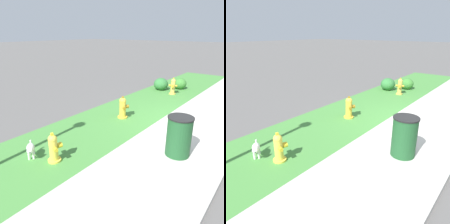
{
  "view_description": "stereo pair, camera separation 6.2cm",
  "coord_description": "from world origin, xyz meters",
  "views": [
    {
      "loc": [
        -6.46,
        -1.75,
        2.72
      ],
      "look_at": [
        -1.53,
        2.14,
        0.4
      ],
      "focal_mm": 35.0,
      "sensor_mm": 36.0,
      "label": 1
    },
    {
      "loc": [
        -6.42,
        -1.8,
        2.72
      ],
      "look_at": [
        -1.53,
        2.14,
        0.4
      ],
      "focal_mm": 35.0,
      "sensor_mm": 36.0,
      "label": 2
    }
  ],
  "objects": [
    {
      "name": "fire_hydrant_across_street",
      "position": [
        -3.96,
        1.85,
        0.33
      ],
      "size": [
        0.35,
        0.38,
        0.69
      ],
      "rotation": [
        0.0,
        0.0,
        4.41
      ],
      "color": "yellow",
      "rests_on": "ground"
    },
    {
      "name": "shrub_bush_mid_verge",
      "position": [
        3.3,
        2.89,
        0.29
      ],
      "size": [
        0.69,
        0.69,
        0.59
      ],
      "color": "#337538",
      "rests_on": "ground"
    },
    {
      "name": "fire_hydrant_near_corner",
      "position": [
        -0.89,
        2.19,
        0.36
      ],
      "size": [
        0.37,
        0.37,
        0.75
      ],
      "rotation": [
        0.0,
        0.0,
        4.1
      ],
      "color": "gold",
      "rests_on": "ground"
    },
    {
      "name": "sidewalk_pavement",
      "position": [
        0.0,
        0.0,
        0.01
      ],
      "size": [
        18.0,
        2.21,
        0.01
      ],
      "primitive_type": "cube",
      "color": "#BCB7AD",
      "rests_on": "ground"
    },
    {
      "name": "ground_plane",
      "position": [
        0.0,
        0.0,
        0.0
      ],
      "size": [
        120.0,
        120.0,
        0.0
      ],
      "primitive_type": "plane",
      "color": "#5B5956"
    },
    {
      "name": "small_white_dog",
      "position": [
        -4.21,
        2.37,
        0.24
      ],
      "size": [
        0.35,
        0.41,
        0.4
      ],
      "rotation": [
        0.0,
        0.0,
        4.11
      ],
      "color": "white",
      "rests_on": "ground"
    },
    {
      "name": "grass_verge",
      "position": [
        0.0,
        2.37,
        0.0
      ],
      "size": [
        18.0,
        2.52,
        0.01
      ],
      "primitive_type": "cube",
      "color": "#47893D",
      "rests_on": "ground"
    },
    {
      "name": "shrub_bush_near_lamp",
      "position": [
        4.07,
        2.24,
        0.27
      ],
      "size": [
        0.65,
        0.65,
        0.55
      ],
      "color": "#3D7F33",
      "rests_on": "ground"
    },
    {
      "name": "trash_bin",
      "position": [
        -2.01,
        -0.18,
        0.48
      ],
      "size": [
        0.59,
        0.59,
        0.95
      ],
      "color": "#1E5128",
      "rests_on": "ground"
    },
    {
      "name": "fire_hydrant_mid_block",
      "position": [
        2.9,
        2.1,
        0.37
      ],
      "size": [
        0.36,
        0.38,
        0.77
      ],
      "rotation": [
        0.0,
        0.0,
        1.9
      ],
      "color": "gold",
      "rests_on": "ground"
    }
  ]
}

